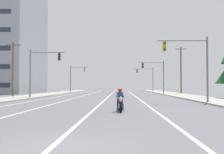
# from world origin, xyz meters

# --- Properties ---
(ground_plane) EXTENTS (400.00, 400.00, 0.00)m
(ground_plane) POSITION_xyz_m (0.00, 0.00, 0.00)
(ground_plane) COLOR #5B5B60
(lane_stripe_center) EXTENTS (0.16, 100.00, 0.01)m
(lane_stripe_center) POSITION_xyz_m (-0.08, 45.00, 0.00)
(lane_stripe_center) COLOR beige
(lane_stripe_center) RESTS_ON ground
(lane_stripe_left) EXTENTS (0.16, 100.00, 0.01)m
(lane_stripe_left) POSITION_xyz_m (-4.24, 45.00, 0.00)
(lane_stripe_left) COLOR beige
(lane_stripe_left) RESTS_ON ground
(lane_stripe_right) EXTENTS (0.16, 100.00, 0.01)m
(lane_stripe_right) POSITION_xyz_m (3.93, 45.00, 0.00)
(lane_stripe_right) COLOR beige
(lane_stripe_right) RESTS_ON ground
(lane_stripe_far_left) EXTENTS (0.16, 100.00, 0.01)m
(lane_stripe_far_left) POSITION_xyz_m (-7.56, 45.00, 0.00)
(lane_stripe_far_left) COLOR beige
(lane_stripe_far_left) RESTS_ON ground
(sidewalk_kerb_right) EXTENTS (4.40, 110.00, 0.14)m
(sidewalk_kerb_right) POSITION_xyz_m (11.42, 40.00, 0.07)
(sidewalk_kerb_right) COLOR #9E998E
(sidewalk_kerb_right) RESTS_ON ground
(sidewalk_kerb_left) EXTENTS (4.40, 110.00, 0.14)m
(sidewalk_kerb_left) POSITION_xyz_m (-11.42, 40.00, 0.07)
(sidewalk_kerb_left) COLOR #9E998E
(sidewalk_kerb_left) RESTS_ON ground
(motorcycle_with_rider) EXTENTS (0.70, 2.19, 1.46)m
(motorcycle_with_rider) POSITION_xyz_m (1.69, 10.74, 0.59)
(motorcycle_with_rider) COLOR black
(motorcycle_with_rider) RESTS_ON ground
(traffic_signal_near_right) EXTENTS (4.79, 0.40, 6.20)m
(traffic_signal_near_right) POSITION_xyz_m (8.46, 20.04, 4.09)
(traffic_signal_near_right) COLOR slate
(traffic_signal_near_right) RESTS_ON ground
(traffic_signal_near_left) EXTENTS (4.50, 0.37, 6.20)m
(traffic_signal_near_left) POSITION_xyz_m (-8.59, 29.73, 4.07)
(traffic_signal_near_left) COLOR slate
(traffic_signal_near_left) RESTS_ON ground
(traffic_signal_mid_right) EXTENTS (4.57, 0.57, 6.20)m
(traffic_signal_mid_right) POSITION_xyz_m (8.26, 46.77, 4.08)
(traffic_signal_mid_right) COLOR slate
(traffic_signal_mid_right) RESTS_ON ground
(traffic_signal_mid_left) EXTENTS (3.80, 0.40, 6.20)m
(traffic_signal_mid_left) POSITION_xyz_m (-8.70, 59.87, 4.03)
(traffic_signal_mid_left) COLOR slate
(traffic_signal_mid_left) RESTS_ON ground
(traffic_signal_far_right) EXTENTS (4.73, 0.37, 6.20)m
(traffic_signal_far_right) POSITION_xyz_m (8.43, 66.92, 4.09)
(traffic_signal_far_right) COLOR slate
(traffic_signal_far_right) RESTS_ON ground
(utility_pole_left_near) EXTENTS (2.33, 0.26, 8.23)m
(utility_pole_left_near) POSITION_xyz_m (-14.78, 37.05, 4.34)
(utility_pole_left_near) COLOR brown
(utility_pole_left_near) RESTS_ON ground
(utility_pole_right_far) EXTENTS (2.25, 0.26, 9.43)m
(utility_pole_right_far) POSITION_xyz_m (13.88, 52.51, 4.93)
(utility_pole_right_far) COLOR brown
(utility_pole_right_far) RESTS_ON ground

